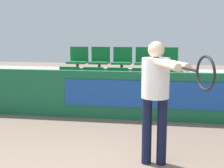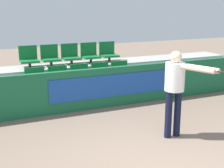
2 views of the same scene
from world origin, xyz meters
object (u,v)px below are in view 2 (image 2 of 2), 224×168
stadium_chair_4 (121,73)px  stadium_chair_9 (108,53)px  stadium_chair_5 (29,58)px  tennis_player (178,84)px  stadium_chair_6 (50,56)px  stadium_chair_2 (81,77)px  stadium_chair_1 (59,79)px  stadium_chair_7 (71,55)px  stadium_chair_8 (90,54)px  stadium_chair_0 (36,81)px  stadium_chair_3 (101,75)px

stadium_chair_4 → stadium_chair_9: 0.96m
stadium_chair_5 → tennis_player: (2.06, -3.68, -0.05)m
stadium_chair_6 → stadium_chair_2: bearing=-57.2°
stadium_chair_1 → stadium_chair_7: stadium_chair_7 is taller
stadium_chair_6 → stadium_chair_8: bearing=0.0°
stadium_chair_7 → stadium_chair_5: bearing=180.0°
stadium_chair_0 → stadium_chair_3: same height
stadium_chair_6 → tennis_player: 3.97m
stadium_chair_0 → stadium_chair_9: bearing=21.2°
stadium_chair_2 → stadium_chair_6: (-0.56, 0.87, 0.42)m
stadium_chair_6 → stadium_chair_9: same height
stadium_chair_4 → stadium_chair_8: stadium_chair_8 is taller
tennis_player → stadium_chair_0: bearing=104.0°
stadium_chair_6 → stadium_chair_7: size_ratio=1.00×
stadium_chair_9 → tennis_player: (-0.18, -3.68, -0.05)m
stadium_chair_5 → stadium_chair_9: 2.24m
stadium_chair_8 → stadium_chair_4: bearing=-57.2°
stadium_chair_2 → stadium_chair_6: size_ratio=1.00×
stadium_chair_2 → stadium_chair_5: 1.48m
stadium_chair_9 → stadium_chair_8: bearing=180.0°
stadium_chair_6 → stadium_chair_3: bearing=-37.8°
stadium_chair_0 → stadium_chair_9: 2.44m
stadium_chair_3 → tennis_player: (0.38, -2.81, 0.37)m
stadium_chair_2 → stadium_chair_7: 0.96m
stadium_chair_1 → stadium_chair_6: bearing=90.0°
stadium_chair_3 → stadium_chair_0: bearing=180.0°
stadium_chair_3 → stadium_chair_7: 1.12m
stadium_chair_0 → stadium_chair_1: size_ratio=1.00×
stadium_chair_0 → stadium_chair_4: size_ratio=1.00×
stadium_chair_4 → stadium_chair_9: bearing=90.0°
stadium_chair_0 → stadium_chair_4: (2.24, 0.00, 0.00)m
stadium_chair_2 → tennis_player: size_ratio=0.33×
stadium_chair_1 → stadium_chair_8: (1.12, 0.87, 0.42)m
stadium_chair_4 → stadium_chair_9: stadium_chair_9 is taller
stadium_chair_3 → stadium_chair_6: bearing=142.2°
stadium_chair_4 → stadium_chair_6: size_ratio=1.00×
stadium_chair_0 → tennis_player: tennis_player is taller
stadium_chair_0 → stadium_chair_7: stadium_chair_7 is taller
stadium_chair_6 → tennis_player: size_ratio=0.33×
stadium_chair_6 → stadium_chair_4: bearing=-27.3°
stadium_chair_2 → stadium_chair_8: bearing=57.2°
stadium_chair_9 → stadium_chair_6: bearing=180.0°
stadium_chair_7 → tennis_player: 3.80m
stadium_chair_3 → tennis_player: tennis_player is taller
stadium_chair_2 → stadium_chair_4: bearing=0.0°
stadium_chair_6 → stadium_chair_5: bearing=180.0°
stadium_chair_0 → stadium_chair_3: (1.68, 0.00, 0.00)m
stadium_chair_1 → stadium_chair_5: 1.12m
stadium_chair_3 → stadium_chair_9: stadium_chair_9 is taller
stadium_chair_3 → stadium_chair_4: same height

